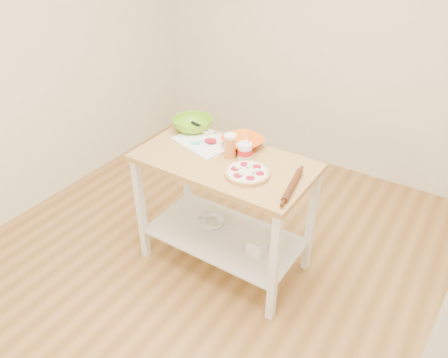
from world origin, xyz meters
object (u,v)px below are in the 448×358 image
yogurt_tub (245,151)px  cutting_board (205,141)px  green_bowl (193,124)px  orange_bowl (243,143)px  rolling_pin (292,185)px  shelf_bin (257,246)px  pizza (247,173)px  beer_pint (230,146)px  shelf_glass_bowl (211,222)px  knife (201,126)px  prep_island (224,191)px  spatula (201,142)px

yogurt_tub → cutting_board: bearing=172.3°
green_bowl → orange_bowl: bearing=-3.1°
orange_bowl → green_bowl: 0.44m
rolling_pin → shelf_bin: size_ratio=3.09×
orange_bowl → green_bowl: green_bowl is taller
pizza → beer_pint: size_ratio=1.75×
cutting_board → shelf_glass_bowl: 0.63m
pizza → yogurt_tub: bearing=125.2°
pizza → knife: (-0.61, 0.37, 0.00)m
prep_island → shelf_glass_bowl: (-0.14, 0.04, -0.36)m
pizza → spatula: (-0.47, 0.17, -0.00)m
orange_bowl → prep_island: bearing=-93.6°
prep_island → beer_pint: bearing=78.8°
spatula → knife: bearing=99.3°
prep_island → green_bowl: green_bowl is taller
pizza → spatula: bearing=160.6°
beer_pint → shelf_glass_bowl: 0.71m
knife → spatula: bearing=-39.0°
yogurt_tub → green_bowl: bearing=163.6°
rolling_pin → pizza: bearing=-176.8°
orange_bowl → rolling_pin: bearing=-28.9°
green_bowl → shelf_glass_bowl: 0.74m
prep_island → spatula: size_ratio=8.85×
pizza → orange_bowl: (-0.21, 0.29, 0.02)m
beer_pint → shelf_bin: 0.73m
pizza → yogurt_tub: (-0.11, 0.16, 0.04)m
cutting_board → beer_pint: beer_pint is taller
prep_island → pizza: bearing=-20.2°
green_bowl → shelf_bin: size_ratio=2.63×
rolling_pin → shelf_glass_bowl: (-0.66, 0.11, -0.63)m
prep_island → beer_pint: size_ratio=7.34×
rolling_pin → prep_island: bearing=172.8°
yogurt_tub → beer_pint: bearing=-164.5°
yogurt_tub → shelf_glass_bowl: size_ratio=1.00×
orange_bowl → rolling_pin: orange_bowl is taller
spatula → beer_pint: (0.26, -0.03, 0.07)m
prep_island → beer_pint: (0.01, 0.05, 0.33)m
yogurt_tub → shelf_glass_bowl: bearing=-171.0°
spatula → beer_pint: beer_pint is taller
spatula → knife: 0.25m
pizza → shelf_glass_bowl: size_ratio=1.41×
green_bowl → pizza: bearing=-26.1°
rolling_pin → shelf_bin: 0.65m
knife → shelf_bin: 0.97m
shelf_glass_bowl → yogurt_tub: bearing=9.0°
knife → rolling_pin: (0.91, -0.35, 0.00)m
knife → green_bowl: green_bowl is taller
prep_island → orange_bowl: (0.01, 0.21, 0.28)m
shelf_glass_bowl → pizza: bearing=-18.6°
cutting_board → shelf_bin: 0.81m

